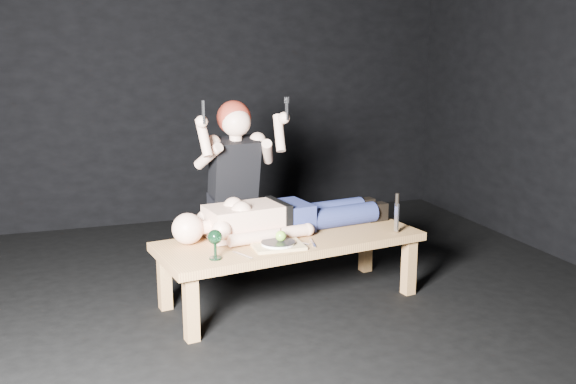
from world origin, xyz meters
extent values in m
plane|color=black|center=(0.00, 0.00, 0.00)|extent=(5.00, 5.00, 0.00)
plane|color=black|center=(0.00, 2.50, 1.50)|extent=(5.00, 0.00, 5.00)
cube|color=#B38646|center=(0.11, 0.16, 0.23)|extent=(1.84, 0.92, 0.45)
cube|color=tan|center=(-0.03, -0.02, 0.46)|extent=(0.32, 0.24, 0.02)
cylinder|color=white|center=(-0.03, -0.02, 0.48)|extent=(0.22, 0.22, 0.02)
sphere|color=#65A628|center=(-0.01, -0.01, 0.52)|extent=(0.07, 0.07, 0.07)
cube|color=#B2B2B7|center=(-0.28, -0.11, 0.45)|extent=(0.09, 0.18, 0.01)
cube|color=#B2B2B7|center=(0.21, -0.01, 0.45)|extent=(0.05, 0.19, 0.01)
cube|color=#B2B2B7|center=(0.12, 0.04, 0.45)|extent=(0.12, 0.17, 0.01)
camera|label=1|loc=(-1.19, -3.65, 1.67)|focal=39.35mm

